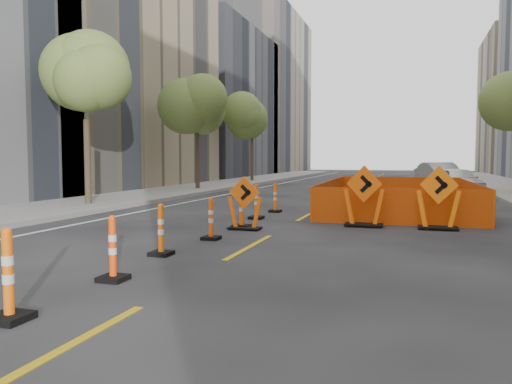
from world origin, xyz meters
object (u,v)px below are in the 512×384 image
(chevron_sign_center, at_px, (364,196))
(chevron_sign_right, at_px, (439,198))
(channelizer_3, at_px, (113,248))
(channelizer_8, at_px, (275,198))
(channelizer_5, at_px, (211,219))
(parked_car_mid, at_px, (440,175))
(parked_car_far, at_px, (441,174))
(channelizer_4, at_px, (161,230))
(channelizer_7, at_px, (256,202))
(channelizer_2, at_px, (8,275))
(parked_car_near, at_px, (458,181))
(chevron_sign_left, at_px, (245,203))
(channelizer_6, at_px, (241,207))

(chevron_sign_center, bearing_deg, chevron_sign_right, 16.57)
(channelizer_3, height_order, channelizer_8, channelizer_3)
(channelizer_5, height_order, channelizer_8, channelizer_8)
(parked_car_mid, xyz_separation_m, parked_car_far, (0.34, 6.09, -0.10))
(channelizer_3, bearing_deg, channelizer_4, 97.18)
(channelizer_3, relative_size, channelizer_7, 0.96)
(channelizer_3, xyz_separation_m, channelizer_4, (-0.25, 2.00, -0.00))
(channelizer_8, height_order, chevron_sign_right, chevron_sign_right)
(channelizer_2, distance_m, parked_car_near, 23.74)
(channelizer_4, xyz_separation_m, chevron_sign_left, (0.43, 3.76, 0.20))
(channelizer_7, xyz_separation_m, parked_car_near, (6.77, 12.78, 0.17))
(chevron_sign_left, bearing_deg, channelizer_5, -95.15)
(channelizer_6, bearing_deg, channelizer_8, 92.29)
(channelizer_7, height_order, channelizer_8, channelizer_7)
(channelizer_2, height_order, chevron_sign_center, chevron_sign_center)
(chevron_sign_left, distance_m, parked_car_far, 27.44)
(channelizer_6, xyz_separation_m, parked_car_mid, (5.97, 20.40, 0.23))
(channelizer_7, relative_size, chevron_sign_right, 0.63)
(chevron_sign_right, relative_size, parked_car_far, 0.35)
(channelizer_6, relative_size, chevron_sign_left, 0.79)
(chevron_sign_right, height_order, parked_car_far, chevron_sign_right)
(channelizer_3, distance_m, chevron_sign_left, 5.77)
(channelizer_2, height_order, parked_car_mid, parked_car_mid)
(channelizer_3, bearing_deg, parked_car_mid, 77.27)
(channelizer_5, xyz_separation_m, chevron_sign_left, (0.22, 1.75, 0.22))
(channelizer_6, bearing_deg, chevron_sign_left, -54.71)
(channelizer_7, bearing_deg, channelizer_2, -89.09)
(channelizer_8, relative_size, parked_car_mid, 0.21)
(channelizer_3, relative_size, chevron_sign_left, 0.72)
(channelizer_4, xyz_separation_m, channelizer_6, (0.25, 4.01, 0.05))
(channelizer_3, height_order, chevron_sign_right, chevron_sign_right)
(channelizer_5, bearing_deg, parked_car_far, 77.43)
(channelizer_3, distance_m, channelizer_4, 2.02)
(channelizer_4, distance_m, chevron_sign_left, 3.79)
(parked_car_near, bearing_deg, chevron_sign_right, -111.49)
(channelizer_4, relative_size, channelizer_6, 0.91)
(channelizer_5, distance_m, channelizer_7, 4.01)
(parked_car_far, bearing_deg, parked_car_near, -80.97)
(channelizer_5, xyz_separation_m, channelizer_7, (-0.17, 4.01, 0.04))
(channelizer_2, distance_m, channelizer_6, 8.02)
(chevron_sign_left, xyz_separation_m, chevron_sign_right, (4.84, 1.53, 0.14))
(channelizer_2, xyz_separation_m, parked_car_mid, (6.03, 28.41, 0.24))
(channelizer_7, bearing_deg, channelizer_8, 88.34)
(channelizer_8, distance_m, parked_car_near, 12.70)
(parked_car_mid, bearing_deg, channelizer_6, -126.04)
(channelizer_2, bearing_deg, channelizer_8, 90.48)
(channelizer_6, xyz_separation_m, chevron_sign_right, (5.02, 1.28, 0.28))
(channelizer_5, bearing_deg, chevron_sign_center, 46.16)
(channelizer_6, relative_size, parked_car_near, 0.27)
(channelizer_4, xyz_separation_m, parked_car_near, (6.80, 18.79, 0.20))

